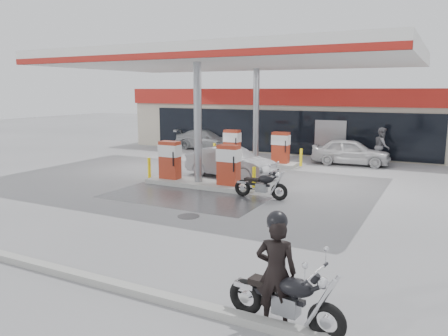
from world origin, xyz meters
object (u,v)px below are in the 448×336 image
object	(u,v)px
main_motorcycle	(286,300)
attendant	(382,146)
hatchback_silver	(230,162)
pump_island_near	(198,169)
biker_main	(276,272)
parked_car_left	(208,140)
parked_car_right	(370,145)
sedan_white	(351,152)
pump_island_far	(256,151)
parked_motorcycle	(261,186)

from	to	relation	value
main_motorcycle	attendant	xyz separation A→B (m)	(-0.89, 17.60, 0.51)
attendant	hatchback_silver	distance (m)	8.67
pump_island_near	main_motorcycle	distance (m)	11.18
biker_main	attendant	bearing A→B (deg)	-101.22
biker_main	attendant	distance (m)	17.59
pump_island_near	parked_car_left	distance (m)	11.27
pump_island_near	parked_car_left	xyz separation A→B (m)	(-5.19, 10.00, -0.05)
attendant	parked_car_right	world-z (taller)	attendant
pump_island_near	sedan_white	xyz separation A→B (m)	(4.53, 8.20, -0.02)
parked_car_left	parked_car_right	world-z (taller)	parked_car_left
main_motorcycle	attendant	distance (m)	17.63
hatchback_silver	biker_main	bearing A→B (deg)	-141.29
pump_island_near	sedan_white	bearing A→B (deg)	61.08
pump_island_far	biker_main	xyz separation A→B (m)	(6.69, -14.78, 0.22)
pump_island_near	attendant	xyz separation A→B (m)	(6.00, 8.80, 0.29)
attendant	parked_car_right	bearing A→B (deg)	9.59
pump_island_near	hatchback_silver	bearing A→B (deg)	80.05
attendant	parked_car_right	xyz separation A→B (m)	(-1.09, 3.20, -0.38)
biker_main	parked_motorcycle	size ratio (longest dim) A/B	0.90
parked_car_left	parked_car_right	bearing A→B (deg)	-76.23
attendant	hatchback_silver	xyz separation A→B (m)	(-5.61, -6.60, -0.30)
parked_motorcycle	sedan_white	bearing A→B (deg)	80.70
hatchback_silver	pump_island_near	bearing A→B (deg)	178.89
parked_motorcycle	attendant	size ratio (longest dim) A/B	1.04
pump_island_far	hatchback_silver	world-z (taller)	pump_island_far
pump_island_near	attendant	size ratio (longest dim) A/B	2.57
pump_island_far	parked_car_left	size ratio (longest dim) A/B	1.13
pump_island_far	parked_car_right	xyz separation A→B (m)	(4.91, 6.00, -0.09)
pump_island_far	sedan_white	bearing A→B (deg)	25.90
pump_island_far	hatchback_silver	distance (m)	3.82
pump_island_far	main_motorcycle	distance (m)	16.33
biker_main	hatchback_silver	size ratio (longest dim) A/B	0.44
pump_island_far	parked_motorcycle	xyz separation A→B (m)	(3.14, -6.80, -0.24)
sedan_white	parked_car_left	world-z (taller)	sedan_white
attendant	parked_motorcycle	bearing A→B (deg)	154.16
pump_island_far	sedan_white	world-z (taller)	pump_island_far
pump_island_far	main_motorcycle	world-z (taller)	pump_island_far
biker_main	pump_island_near	bearing A→B (deg)	-66.16
main_motorcycle	parked_motorcycle	bearing A→B (deg)	122.41
sedan_white	parked_car_right	xyz separation A→B (m)	(0.38, 3.80, -0.07)
pump_island_far	sedan_white	distance (m)	5.04
pump_island_near	parked_car_right	distance (m)	12.96
pump_island_near	parked_motorcycle	xyz separation A→B (m)	(3.14, -0.80, -0.24)
parked_motorcycle	pump_island_far	bearing A→B (deg)	114.30
hatchback_silver	parked_car_right	world-z (taller)	hatchback_silver
pump_island_far	parked_motorcycle	size ratio (longest dim) A/B	2.48
pump_island_far	parked_car_left	bearing A→B (deg)	142.38
pump_island_near	main_motorcycle	xyz separation A→B (m)	(6.89, -8.80, -0.22)
pump_island_far	parked_car_left	xyz separation A→B (m)	(-5.19, 4.00, -0.05)
parked_motorcycle	biker_main	bearing A→B (deg)	-66.57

